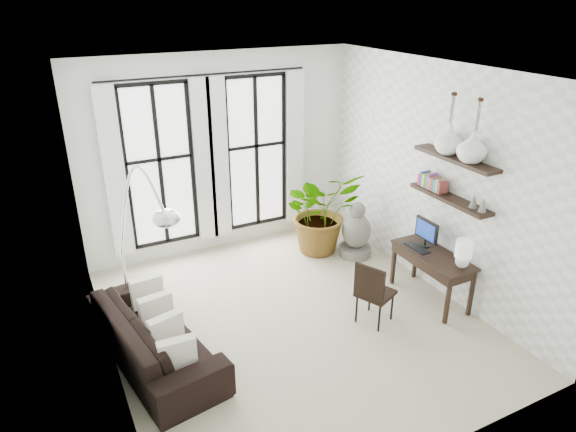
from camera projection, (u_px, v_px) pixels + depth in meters
floor at (292, 319)px, 6.82m from camera, size 5.00×5.00×0.00m
ceiling at (293, 72)px, 5.53m from camera, size 5.00×5.00×0.00m
wall_left at (98, 248)px, 5.24m from camera, size 0.00×5.00×5.00m
wall_right at (437, 180)px, 7.11m from camera, size 0.00×5.00×5.00m
wall_back at (221, 155)px, 8.22m from camera, size 4.50×0.00×4.50m
windows at (211, 160)px, 8.09m from camera, size 3.26×0.13×2.65m
wall_shelves at (450, 181)px, 6.68m from camera, size 0.25×1.30×0.60m
sofa at (154, 335)px, 5.98m from camera, size 1.23×2.35×0.65m
throw_pillows at (161, 321)px, 5.95m from camera, size 0.40×1.52×0.40m
plant at (321, 211)px, 8.39m from camera, size 1.29×1.13×1.40m
desk at (436, 258)px, 6.96m from camera, size 0.51×1.22×1.11m
desk_chair at (373, 290)px, 6.54m from camera, size 0.56×0.56×0.89m
arc_lamp at (139, 207)px, 5.87m from camera, size 0.72×1.27×2.26m
buddha at (356, 233)px, 8.32m from camera, size 0.52×0.52×0.94m
vase_a at (472, 147)px, 6.23m from camera, size 0.37×0.37×0.38m
vase_b at (449, 139)px, 6.56m from camera, size 0.37×0.37×0.38m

